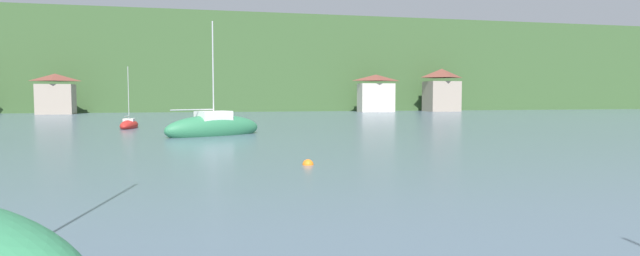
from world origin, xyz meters
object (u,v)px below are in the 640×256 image
(sailboat_far_7, at_px, (129,125))
(mooring_buoy_near, at_px, (308,165))
(shore_building_westcentral, at_px, (56,95))
(shore_building_eastcentral, at_px, (442,91))
(sailboat_far_3, at_px, (214,128))
(shore_building_central, at_px, (376,94))

(sailboat_far_7, relative_size, mooring_buoy_near, 12.29)
(shore_building_westcentral, distance_m, sailboat_far_7, 46.80)
(shore_building_eastcentral, bearing_deg, sailboat_far_3, -130.54)
(shore_building_central, relative_size, shore_building_eastcentral, 0.84)
(sailboat_far_7, bearing_deg, shore_building_westcentral, 26.31)
(sailboat_far_7, distance_m, mooring_buoy_near, 31.91)
(shore_building_eastcentral, relative_size, mooring_buoy_near, 17.16)
(shore_building_eastcentral, bearing_deg, shore_building_central, -176.76)
(shore_building_westcentral, distance_m, shore_building_central, 58.30)
(shore_building_westcentral, relative_size, sailboat_far_3, 0.73)
(shore_building_westcentral, xyz_separation_m, shore_building_eastcentral, (72.88, 0.80, 0.86))
(shore_building_westcentral, bearing_deg, shore_building_central, -0.03)
(shore_building_westcentral, xyz_separation_m, sailboat_far_3, (25.72, -54.33, -2.80))
(shore_building_eastcentral, height_order, sailboat_far_7, shore_building_eastcentral)
(sailboat_far_3, distance_m, mooring_buoy_near, 18.91)
(sailboat_far_7, bearing_deg, shore_building_eastcentral, -47.56)
(sailboat_far_3, bearing_deg, shore_building_eastcentral, 19.20)
(shore_building_eastcentral, relative_size, sailboat_far_7, 1.40)
(shore_building_westcentral, height_order, shore_building_central, shore_building_central)
(sailboat_far_7, height_order, mooring_buoy_near, sailboat_far_7)
(shore_building_central, xyz_separation_m, sailboat_far_7, (-40.45, -43.12, -3.31))
(sailboat_far_3, relative_size, mooring_buoy_near, 18.77)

